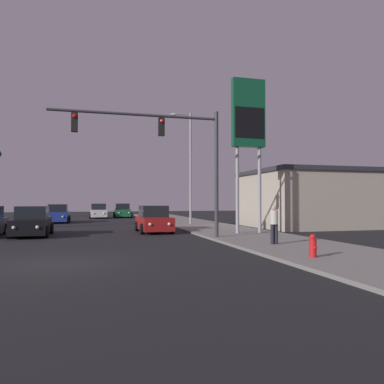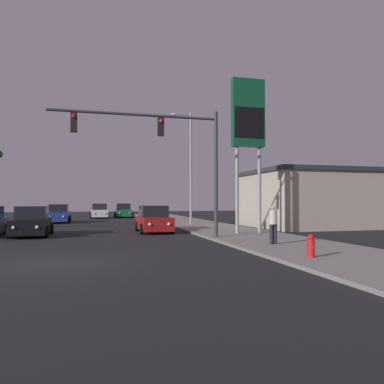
{
  "view_description": "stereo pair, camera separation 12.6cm",
  "coord_description": "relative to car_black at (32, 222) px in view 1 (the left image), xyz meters",
  "views": [
    {
      "loc": [
        1.12,
        -12.47,
        1.96
      ],
      "look_at": [
        7.71,
        11.76,
        2.58
      ],
      "focal_mm": 35.0,
      "sensor_mm": 36.0,
      "label": 1
    },
    {
      "loc": [
        1.24,
        -12.5,
        1.96
      ],
      "look_at": [
        7.71,
        11.76,
        2.58
      ],
      "focal_mm": 35.0,
      "sensor_mm": 36.0,
      "label": 2
    }
  ],
  "objects": [
    {
      "name": "car_blue",
      "position": [
        0.33,
        13.33,
        0.0
      ],
      "size": [
        2.04,
        4.31,
        1.68
      ],
      "rotation": [
        0.0,
        0.0,
        3.15
      ],
      "color": "navy",
      "rests_on": "ground"
    },
    {
      "name": "ground_plane",
      "position": [
        2.05,
        -10.23,
        -0.76
      ],
      "size": [
        120.0,
        120.0,
        0.0
      ],
      "primitive_type": "plane",
      "color": "black"
    },
    {
      "name": "building_gas_station",
      "position": [
        20.05,
        2.55,
        1.4
      ],
      "size": [
        10.3,
        8.3,
        4.3
      ],
      "color": "#B2A893",
      "rests_on": "ground"
    },
    {
      "name": "fire_hydrant",
      "position": [
        10.24,
        -11.84,
        -0.27
      ],
      "size": [
        0.24,
        0.34,
        0.76
      ],
      "color": "red",
      "rests_on": "sidewalk_right"
    },
    {
      "name": "gas_station_sign",
      "position": [
        12.06,
        -2.58,
        5.86
      ],
      "size": [
        2.0,
        0.42,
        9.0
      ],
      "color": "#99999E",
      "rests_on": "sidewalk_right"
    },
    {
      "name": "car_red",
      "position": [
        7.04,
        0.79,
        0.0
      ],
      "size": [
        2.04,
        4.32,
        1.68
      ],
      "rotation": [
        0.0,
        0.0,
        3.15
      ],
      "color": "maroon",
      "rests_on": "ground"
    },
    {
      "name": "car_black",
      "position": [
        0.0,
        0.0,
        0.0
      ],
      "size": [
        2.04,
        4.32,
        1.68
      ],
      "rotation": [
        0.0,
        0.0,
        3.16
      ],
      "color": "black",
      "rests_on": "ground"
    },
    {
      "name": "car_white",
      "position": [
        4.07,
        21.94,
        0.0
      ],
      "size": [
        2.04,
        4.32,
        1.68
      ],
      "rotation": [
        0.0,
        0.0,
        3.15
      ],
      "color": "silver",
      "rests_on": "ground"
    },
    {
      "name": "street_lamp",
      "position": [
        10.83,
        6.42,
        4.36
      ],
      "size": [
        1.74,
        0.24,
        9.0
      ],
      "color": "#99999E",
      "rests_on": "sidewalk_right"
    },
    {
      "name": "pedestrian_on_sidewalk",
      "position": [
        10.8,
        -8.1,
        0.27
      ],
      "size": [
        0.34,
        0.32,
        1.67
      ],
      "color": "#23232D",
      "rests_on": "sidewalk_right"
    },
    {
      "name": "sidewalk_right",
      "position": [
        11.55,
        -0.23,
        -0.7
      ],
      "size": [
        5.0,
        60.0,
        0.12
      ],
      "color": "gray",
      "rests_on": "ground"
    },
    {
      "name": "car_green",
      "position": [
        6.9,
        22.84,
        0.0
      ],
      "size": [
        2.04,
        4.34,
        1.68
      ],
      "rotation": [
        0.0,
        0.0,
        3.1
      ],
      "color": "#195933",
      "rests_on": "ground"
    },
    {
      "name": "traffic_light_mast",
      "position": [
        7.01,
        -4.38,
        4.02
      ],
      "size": [
        8.39,
        0.36,
        6.5
      ],
      "color": "#38383D",
      "rests_on": "sidewalk_right"
    }
  ]
}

